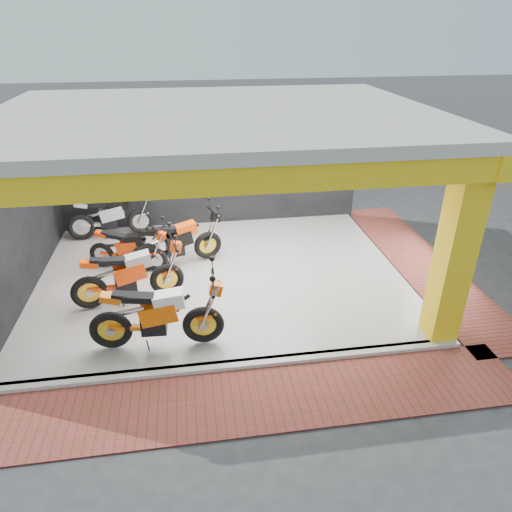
{
  "coord_description": "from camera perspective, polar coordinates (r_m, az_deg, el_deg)",
  "views": [
    {
      "loc": [
        -0.56,
        -6.95,
        5.22
      ],
      "look_at": [
        0.68,
        1.25,
        0.9
      ],
      "focal_mm": 32.0,
      "sensor_mm": 36.0,
      "label": 1
    }
  ],
  "objects": [
    {
      "name": "moto_row_b",
      "position": [
        10.38,
        -12.64,
        1.03
      ],
      "size": [
        2.11,
        1.31,
        1.21
      ],
      "primitive_type": null,
      "rotation": [
        0.0,
        0.0,
        -0.32
      ],
      "color": "#FE3D0A",
      "rests_on": "showroom_floor"
    },
    {
      "name": "corner_column",
      "position": [
        8.31,
        23.64,
        0.37
      ],
      "size": [
        0.5,
        0.5,
        3.5
      ],
      "primitive_type": "cube",
      "color": "yellow",
      "rests_on": "ground"
    },
    {
      "name": "left_wall",
      "position": [
        10.23,
        -28.33,
        4.3
      ],
      "size": [
        0.2,
        6.2,
        3.5
      ],
      "primitive_type": "cube",
      "color": "black",
      "rests_on": "ground"
    },
    {
      "name": "moto_row_a",
      "position": [
        9.37,
        -11.24,
        -1.09
      ],
      "size": [
        2.46,
        1.29,
        1.43
      ],
      "primitive_type": null,
      "rotation": [
        0.0,
        0.0,
        0.19
      ],
      "color": "#FF420A",
      "rests_on": "showroom_floor"
    },
    {
      "name": "moto_hero",
      "position": [
        7.88,
        -6.73,
        -6.45
      ],
      "size": [
        2.48,
        1.03,
        1.49
      ],
      "primitive_type": null,
      "rotation": [
        0.0,
        0.0,
        -0.05
      ],
      "color": "#FA630A",
      "rests_on": "showroom_floor"
    },
    {
      "name": "header_beam_front",
      "position": [
        6.28,
        -3.15,
        9.67
      ],
      "size": [
        8.4,
        0.3,
        0.4
      ],
      "primitive_type": "cube",
      "color": "yellow",
      "rests_on": "corner_column"
    },
    {
      "name": "showroom_floor",
      "position": [
        10.35,
        -4.37,
        -2.53
      ],
      "size": [
        8.0,
        6.0,
        0.1
      ],
      "primitive_type": "cube",
      "color": "silver",
      "rests_on": "ground"
    },
    {
      "name": "back_wall",
      "position": [
        12.55,
        -5.84,
        11.34
      ],
      "size": [
        8.2,
        0.2,
        3.5
      ],
      "primitive_type": "cube",
      "color": "black",
      "rests_on": "ground"
    },
    {
      "name": "moto_row_c",
      "position": [
        10.71,
        -6.13,
        2.94
      ],
      "size": [
        2.4,
        1.43,
        1.38
      ],
      "primitive_type": null,
      "rotation": [
        0.0,
        0.0,
        0.28
      ],
      "color": "black",
      "rests_on": "showroom_floor"
    },
    {
      "name": "header_beam_right",
      "position": [
        10.22,
        18.73,
        15.32
      ],
      "size": [
        0.3,
        6.4,
        0.4
      ],
      "primitive_type": "cube",
      "color": "yellow",
      "rests_on": "corner_column"
    },
    {
      "name": "showroom_ceiling",
      "position": [
        9.11,
        -5.2,
        17.18
      ],
      "size": [
        8.4,
        6.4,
        0.2
      ],
      "primitive_type": "cube",
      "color": "beige",
      "rests_on": "corner_column"
    },
    {
      "name": "ground",
      "position": [
        8.71,
        -3.26,
        -9.35
      ],
      "size": [
        80.0,
        80.0,
        0.0
      ],
      "primitive_type": "plane",
      "color": "#2D2D30",
      "rests_on": "ground"
    },
    {
      "name": "moto_row_d",
      "position": [
        12.35,
        -14.38,
        5.68
      ],
      "size": [
        2.38,
        1.1,
        1.41
      ],
      "primitive_type": null,
      "rotation": [
        0.0,
        0.0,
        0.11
      ],
      "color": "#AFB3B7",
      "rests_on": "showroom_floor"
    },
    {
      "name": "paver_right",
      "position": [
        11.66,
        19.85,
        -0.77
      ],
      "size": [
        1.4,
        7.0,
        0.03
      ],
      "primitive_type": "cube",
      "color": "maroon",
      "rests_on": "ground"
    },
    {
      "name": "floor_kerb",
      "position": [
        7.89,
        -2.52,
        -13.47
      ],
      "size": [
        8.0,
        0.2,
        0.1
      ],
      "primitive_type": "cube",
      "color": "silver",
      "rests_on": "ground"
    },
    {
      "name": "paver_front",
      "position": [
        7.34,
        -1.8,
        -17.63
      ],
      "size": [
        9.0,
        1.4,
        0.03
      ],
      "primitive_type": "cube",
      "color": "maroon",
      "rests_on": "ground"
    }
  ]
}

